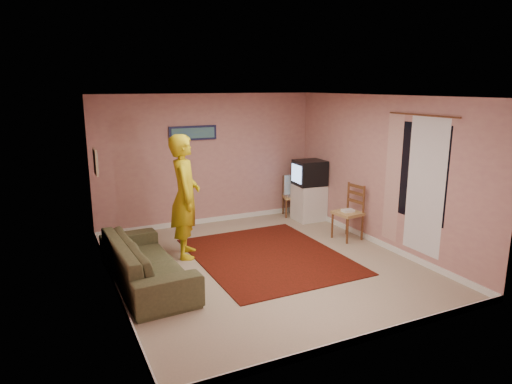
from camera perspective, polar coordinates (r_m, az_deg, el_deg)
name	(u,v)px	position (r m, az deg, el deg)	size (l,w,h in m)	color
ground	(263,264)	(7.28, 0.85, -9.01)	(5.00, 5.00, 0.00)	tan
wall_back	(208,160)	(9.17, -6.04, 4.02)	(4.50, 0.02, 2.60)	tan
wall_front	(370,230)	(4.86, 14.06, -4.62)	(4.50, 0.02, 2.60)	tan
wall_left	(109,199)	(6.26, -17.92, -0.86)	(0.02, 5.00, 2.60)	tan
wall_right	(380,172)	(8.13, 15.28, 2.44)	(0.02, 5.00, 2.60)	tan
ceiling	(263,96)	(6.74, 0.93, 11.90)	(4.50, 5.00, 0.02)	silver
baseboard_back	(209,220)	(9.44, -5.84, -3.50)	(4.50, 0.02, 0.10)	white
baseboard_front	(363,338)	(5.37, 13.22, -17.40)	(4.50, 0.02, 0.10)	white
baseboard_left	(116,287)	(6.67, -17.06, -11.34)	(0.02, 5.00, 0.10)	white
baseboard_right	(376,241)	(8.43, 14.72, -5.94)	(0.02, 5.00, 0.10)	white
window	(420,172)	(7.45, 19.79, 2.35)	(0.01, 1.10, 1.50)	black
curtain_sheer	(425,187)	(7.37, 20.41, 0.61)	(0.01, 0.75, 2.10)	silver
curtain_floral	(393,179)	(7.86, 16.71, 1.61)	(0.01, 0.35, 2.10)	beige
curtain_rod	(422,115)	(7.32, 20.08, 9.03)	(0.02, 0.02, 1.40)	brown
picture_back	(193,133)	(8.97, -7.88, 7.31)	(0.95, 0.04, 0.28)	#16173C
picture_left	(96,162)	(7.78, -19.42, 3.56)	(0.04, 0.38, 0.42)	#CFB88E
area_rug	(268,256)	(7.60, 1.51, -7.98)	(2.26, 2.82, 0.02)	black
tv_cabinet	(309,202)	(9.56, 6.62, -1.29)	(0.59, 0.53, 0.75)	silver
crt_tv	(309,173)	(9.42, 6.69, 2.41)	(0.63, 0.57, 0.51)	black
chair_a	(292,192)	(9.78, 4.58, 0.00)	(0.48, 0.46, 0.47)	tan
dvd_player	(292,195)	(9.80, 4.57, -0.33)	(0.32, 0.23, 0.05)	#B8B7BC
blue_throw	(293,184)	(9.75, 4.60, 0.96)	(0.40, 0.05, 0.42)	#99D5FB
chair_b	(348,206)	(8.42, 11.44, -1.77)	(0.49, 0.51, 0.55)	tan
game_console	(348,211)	(8.44, 11.41, -2.29)	(0.21, 0.15, 0.04)	white
sofa	(146,261)	(6.70, -13.59, -8.40)	(2.24, 0.88, 0.65)	brown
person	(185,197)	(7.43, -8.86, -0.56)	(0.73, 0.48, 2.01)	gold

